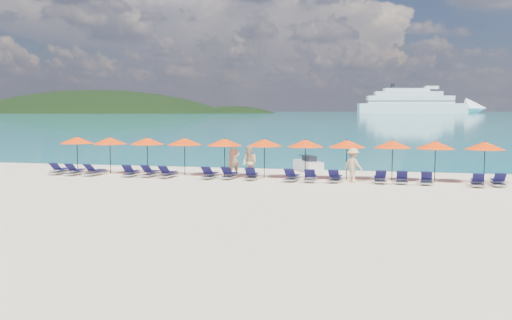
# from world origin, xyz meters

# --- Properties ---
(ground) EXTENTS (1400.00, 1400.00, 0.00)m
(ground) POSITION_xyz_m (0.00, 0.00, 0.00)
(ground) COLOR beige
(sea) EXTENTS (1600.00, 1300.00, 0.01)m
(sea) POSITION_xyz_m (0.00, 660.00, 0.01)
(sea) COLOR #1FA9B2
(sea) RESTS_ON ground
(headland_main) EXTENTS (374.00, 242.00, 126.50)m
(headland_main) POSITION_xyz_m (-300.00, 540.00, -38.00)
(headland_main) COLOR black
(headland_main) RESTS_ON ground
(headland_small) EXTENTS (162.00, 126.00, 85.50)m
(headland_small) POSITION_xyz_m (-150.00, 560.00, -35.00)
(headland_small) COLOR black
(headland_small) RESTS_ON ground
(cruise_ship) EXTENTS (137.80, 44.64, 37.89)m
(cruise_ship) POSITION_xyz_m (47.20, 610.89, 9.86)
(cruise_ship) COLOR white
(cruise_ship) RESTS_ON ground
(jetski) EXTENTS (2.25, 2.89, 0.98)m
(jetski) POSITION_xyz_m (2.02, 9.18, 0.40)
(jetski) COLOR silver
(jetski) RESTS_ON ground
(beachgoer_a) EXTENTS (0.81, 0.63, 1.96)m
(beachgoer_a) POSITION_xyz_m (-1.91, 5.51, 0.98)
(beachgoer_a) COLOR tan
(beachgoer_a) RESTS_ON ground
(beachgoer_b) EXTENTS (1.07, 0.94, 1.90)m
(beachgoer_b) POSITION_xyz_m (-0.61, 4.07, 0.95)
(beachgoer_b) COLOR tan
(beachgoer_b) RESTS_ON ground
(beachgoer_c) EXTENTS (1.31, 1.11, 1.85)m
(beachgoer_c) POSITION_xyz_m (5.12, 4.06, 0.93)
(beachgoer_c) COLOR tan
(beachgoer_c) RESTS_ON ground
(umbrella_0) EXTENTS (2.10, 2.10, 2.28)m
(umbrella_0) POSITION_xyz_m (-11.93, 5.26, 2.02)
(umbrella_0) COLOR black
(umbrella_0) RESTS_ON ground
(umbrella_1) EXTENTS (2.10, 2.10, 2.28)m
(umbrella_1) POSITION_xyz_m (-9.58, 5.02, 2.02)
(umbrella_1) COLOR black
(umbrella_1) RESTS_ON ground
(umbrella_2) EXTENTS (2.10, 2.10, 2.28)m
(umbrella_2) POSITION_xyz_m (-7.23, 5.22, 2.02)
(umbrella_2) COLOR black
(umbrella_2) RESTS_ON ground
(umbrella_3) EXTENTS (2.10, 2.10, 2.28)m
(umbrella_3) POSITION_xyz_m (-4.86, 5.24, 2.02)
(umbrella_3) COLOR black
(umbrella_3) RESTS_ON ground
(umbrella_4) EXTENTS (2.10, 2.10, 2.28)m
(umbrella_4) POSITION_xyz_m (-2.36, 5.12, 2.02)
(umbrella_4) COLOR black
(umbrella_4) RESTS_ON ground
(umbrella_5) EXTENTS (2.10, 2.10, 2.28)m
(umbrella_5) POSITION_xyz_m (0.02, 5.11, 2.02)
(umbrella_5) COLOR black
(umbrella_5) RESTS_ON ground
(umbrella_6) EXTENTS (2.10, 2.10, 2.28)m
(umbrella_6) POSITION_xyz_m (2.40, 5.00, 2.02)
(umbrella_6) COLOR black
(umbrella_6) RESTS_ON ground
(umbrella_7) EXTENTS (2.10, 2.10, 2.28)m
(umbrella_7) POSITION_xyz_m (4.70, 5.11, 2.02)
(umbrella_7) COLOR black
(umbrella_7) RESTS_ON ground
(umbrella_8) EXTENTS (2.10, 2.10, 2.28)m
(umbrella_8) POSITION_xyz_m (7.18, 5.25, 2.02)
(umbrella_8) COLOR black
(umbrella_8) RESTS_ON ground
(umbrella_9) EXTENTS (2.10, 2.10, 2.28)m
(umbrella_9) POSITION_xyz_m (9.42, 5.04, 2.02)
(umbrella_9) COLOR black
(umbrella_9) RESTS_ON ground
(umbrella_10) EXTENTS (2.10, 2.10, 2.28)m
(umbrella_10) POSITION_xyz_m (11.91, 5.02, 2.02)
(umbrella_10) COLOR black
(umbrella_10) RESTS_ON ground
(lounger_0) EXTENTS (0.63, 1.70, 0.66)m
(lounger_0) POSITION_xyz_m (-12.46, 4.12, 0.24)
(lounger_0) COLOR silver
(lounger_0) RESTS_ON ground
(lounger_1) EXTENTS (0.64, 1.71, 0.66)m
(lounger_1) POSITION_xyz_m (-11.28, 3.86, 0.24)
(lounger_1) COLOR silver
(lounger_1) RESTS_ON ground
(lounger_2) EXTENTS (0.79, 1.75, 0.66)m
(lounger_2) POSITION_xyz_m (-10.06, 3.92, 0.24)
(lounger_2) COLOR silver
(lounger_2) RESTS_ON ground
(lounger_3) EXTENTS (0.79, 1.75, 0.66)m
(lounger_3) POSITION_xyz_m (-7.72, 3.91, 0.24)
(lounger_3) COLOR silver
(lounger_3) RESTS_ON ground
(lounger_4) EXTENTS (0.67, 1.72, 0.66)m
(lounger_4) POSITION_xyz_m (-6.57, 4.08, 0.24)
(lounger_4) COLOR silver
(lounger_4) RESTS_ON ground
(lounger_5) EXTENTS (0.73, 1.74, 0.66)m
(lounger_5) POSITION_xyz_m (-5.38, 3.84, 0.24)
(lounger_5) COLOR silver
(lounger_5) RESTS_ON ground
(lounger_6) EXTENTS (0.65, 1.71, 0.66)m
(lounger_6) POSITION_xyz_m (-2.89, 3.93, 0.24)
(lounger_6) COLOR silver
(lounger_6) RESTS_ON ground
(lounger_7) EXTENTS (0.72, 1.73, 0.66)m
(lounger_7) POSITION_xyz_m (-1.78, 4.11, 0.24)
(lounger_7) COLOR silver
(lounger_7) RESTS_ON ground
(lounger_8) EXTENTS (0.75, 1.74, 0.66)m
(lounger_8) POSITION_xyz_m (-0.47, 3.99, 0.24)
(lounger_8) COLOR silver
(lounger_8) RESTS_ON ground
(lounger_9) EXTENTS (0.74, 1.74, 0.66)m
(lounger_9) POSITION_xyz_m (1.83, 3.80, 0.24)
(lounger_9) COLOR silver
(lounger_9) RESTS_ON ground
(lounger_10) EXTENTS (0.70, 1.73, 0.66)m
(lounger_10) POSITION_xyz_m (2.85, 3.81, 0.24)
(lounger_10) COLOR silver
(lounger_10) RESTS_ON ground
(lounger_11) EXTENTS (0.74, 1.74, 0.66)m
(lounger_11) POSITION_xyz_m (4.18, 3.89, 0.24)
(lounger_11) COLOR silver
(lounger_11) RESTS_ON ground
(lounger_12) EXTENTS (0.76, 1.75, 0.66)m
(lounger_12) POSITION_xyz_m (6.54, 4.07, 0.24)
(lounger_12) COLOR silver
(lounger_12) RESTS_ON ground
(lounger_13) EXTENTS (0.67, 1.72, 0.66)m
(lounger_13) POSITION_xyz_m (7.68, 4.09, 0.24)
(lounger_13) COLOR silver
(lounger_13) RESTS_ON ground
(lounger_14) EXTENTS (0.75, 1.74, 0.66)m
(lounger_14) POSITION_xyz_m (8.93, 4.01, 0.24)
(lounger_14) COLOR silver
(lounger_14) RESTS_ON ground
(lounger_15) EXTENTS (0.74, 1.74, 0.66)m
(lounger_15) POSITION_xyz_m (11.39, 3.73, 0.24)
(lounger_15) COLOR silver
(lounger_15) RESTS_ON ground
(lounger_16) EXTENTS (0.67, 1.72, 0.66)m
(lounger_16) POSITION_xyz_m (12.44, 4.07, 0.24)
(lounger_16) COLOR silver
(lounger_16) RESTS_ON ground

